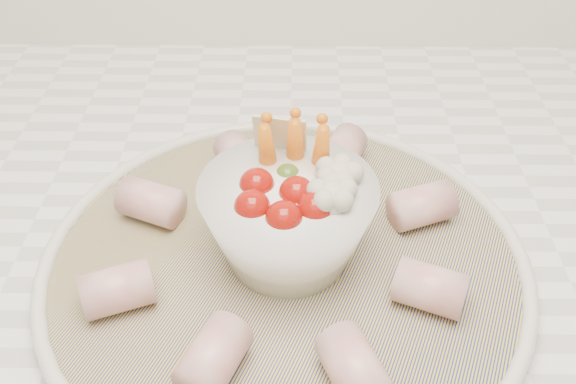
{
  "coord_description": "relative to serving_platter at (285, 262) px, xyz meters",
  "views": [
    {
      "loc": [
        0.17,
        1.0,
        1.3
      ],
      "look_at": [
        0.17,
        1.36,
        1.0
      ],
      "focal_mm": 40.0,
      "sensor_mm": 36.0,
      "label": 1
    }
  ],
  "objects": [
    {
      "name": "serving_platter",
      "position": [
        0.0,
        0.0,
        0.0
      ],
      "size": [
        0.51,
        0.51,
        0.02
      ],
      "color": "navy",
      "rests_on": "kitchen_counter"
    },
    {
      "name": "veggie_bowl",
      "position": [
        0.0,
        0.0,
        0.04
      ],
      "size": [
        0.14,
        0.14,
        0.11
      ],
      "color": "white",
      "rests_on": "serving_platter"
    },
    {
      "name": "cured_meat_rolls",
      "position": [
        -0.0,
        0.0,
        0.02
      ],
      "size": [
        0.29,
        0.29,
        0.03
      ],
      "color": "#BE565B",
      "rests_on": "serving_platter"
    }
  ]
}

